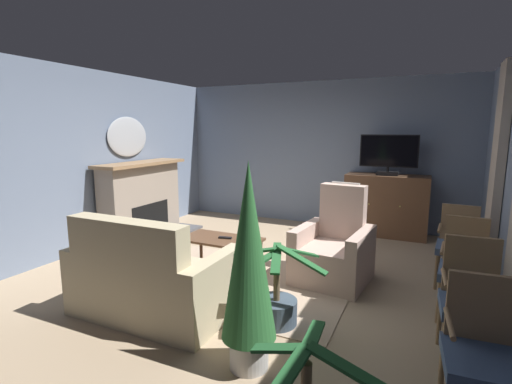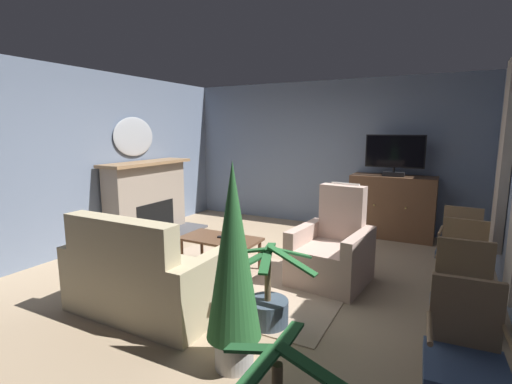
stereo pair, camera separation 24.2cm
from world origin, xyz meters
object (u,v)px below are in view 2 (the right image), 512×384
(wall_mirror_oval, at_px, (134,137))
(potted_plant_leafy_by_curtain, at_px, (233,261))
(coffee_table, at_px, (220,241))
(sofa_floral, at_px, (145,279))
(armchair_facing_sofa, at_px, (332,253))
(side_chair_tucked_against_wall, at_px, (462,269))
(side_chair_beside_plant, at_px, (465,356))
(tv_cabinet, at_px, (392,208))
(side_chair_mid_row, at_px, (460,246))
(potted_plant_tall_palm_by_window, at_px, (268,305))
(television, at_px, (395,154))
(tv_remote, at_px, (224,237))
(side_chair_far_end, at_px, (463,302))
(fireplace, at_px, (148,200))

(wall_mirror_oval, relative_size, potted_plant_leafy_by_curtain, 0.56)
(coffee_table, relative_size, potted_plant_leafy_by_curtain, 0.64)
(coffee_table, relative_size, sofa_floral, 0.67)
(coffee_table, height_order, sofa_floral, sofa_floral)
(coffee_table, bearing_deg, armchair_facing_sofa, 12.36)
(sofa_floral, relative_size, side_chair_tucked_against_wall, 1.60)
(side_chair_beside_plant, relative_size, side_chair_tucked_against_wall, 0.97)
(wall_mirror_oval, height_order, side_chair_tucked_against_wall, wall_mirror_oval)
(potted_plant_leafy_by_curtain, bearing_deg, tv_cabinet, 82.66)
(tv_cabinet, bearing_deg, side_chair_mid_row, -61.89)
(sofa_floral, height_order, potted_plant_tall_palm_by_window, sofa_floral)
(television, xyz_separation_m, potted_plant_leafy_by_curtain, (-0.55, -4.19, -0.55))
(wall_mirror_oval, relative_size, television, 0.96)
(tv_remote, distance_m, potted_plant_tall_palm_by_window, 1.49)
(wall_mirror_oval, height_order, potted_plant_tall_palm_by_window, wall_mirror_oval)
(side_chair_tucked_against_wall, relative_size, potted_plant_tall_palm_by_window, 1.00)
(tv_cabinet, distance_m, side_chair_far_end, 3.56)
(sofa_floral, bearing_deg, potted_plant_tall_palm_by_window, 15.26)
(side_chair_beside_plant, bearing_deg, sofa_floral, 174.14)
(potted_plant_tall_palm_by_window, bearing_deg, side_chair_tucked_against_wall, 30.27)
(fireplace, height_order, side_chair_mid_row, fireplace)
(side_chair_tucked_against_wall, bearing_deg, tv_cabinet, 110.35)
(armchair_facing_sofa, relative_size, side_chair_beside_plant, 1.24)
(sofa_floral, relative_size, side_chair_far_end, 1.59)
(coffee_table, height_order, side_chair_far_end, side_chair_far_end)
(armchair_facing_sofa, height_order, side_chair_mid_row, armchair_facing_sofa)
(side_chair_mid_row, bearing_deg, wall_mirror_oval, 179.68)
(wall_mirror_oval, distance_m, side_chair_mid_row, 5.08)
(coffee_table, relative_size, tv_remote, 6.02)
(coffee_table, xyz_separation_m, tv_remote, (0.05, 0.01, 0.06))
(coffee_table, xyz_separation_m, side_chair_tucked_against_wall, (2.72, -0.04, 0.13))
(television, bearing_deg, fireplace, -154.70)
(side_chair_beside_plant, relative_size, side_chair_far_end, 0.96)
(side_chair_mid_row, bearing_deg, television, 118.81)
(tv_cabinet, height_order, side_chair_far_end, tv_cabinet)
(side_chair_beside_plant, distance_m, potted_plant_tall_palm_by_window, 1.71)
(coffee_table, bearing_deg, side_chair_mid_row, 15.70)
(wall_mirror_oval, relative_size, coffee_table, 0.87)
(wall_mirror_oval, relative_size, armchair_facing_sofa, 0.77)
(side_chair_mid_row, xyz_separation_m, potted_plant_leafy_by_curtain, (-1.53, -2.41, 0.35))
(side_chair_far_end, relative_size, side_chair_mid_row, 1.05)
(sofa_floral, height_order, side_chair_beside_plant, sofa_floral)
(side_chair_tucked_against_wall, height_order, potted_plant_tall_palm_by_window, side_chair_tucked_against_wall)
(tv_cabinet, relative_size, coffee_table, 1.31)
(fireplace, xyz_separation_m, potted_plant_tall_palm_by_window, (3.12, -1.75, -0.42))
(armchair_facing_sofa, relative_size, potted_plant_leafy_by_curtain, 0.72)
(armchair_facing_sofa, xyz_separation_m, potted_plant_tall_palm_by_window, (-0.24, -1.27, -0.17))
(potted_plant_tall_palm_by_window, bearing_deg, television, 80.45)
(tv_cabinet, distance_m, side_chair_mid_row, 2.08)
(tv_remote, distance_m, sofa_floral, 1.31)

